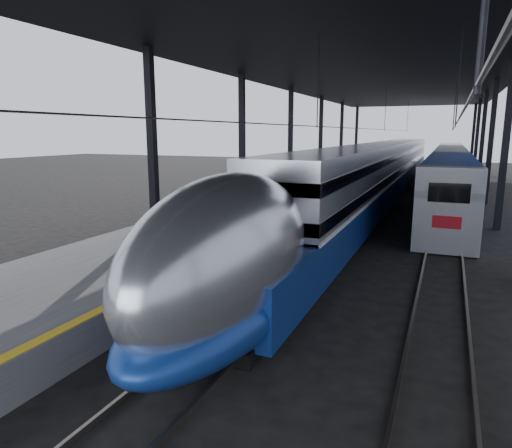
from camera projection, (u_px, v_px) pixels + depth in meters
The scene contains 8 objects.
ground at pixel (215, 293), 15.22m from camera, with size 160.00×160.00×0.00m, color black.
platform at pixel (297, 197), 34.53m from camera, with size 6.00×80.00×1.00m, color #4C4C4F.
yellow_strip at pixel (334, 192), 33.37m from camera, with size 0.30×80.00×0.01m, color gold.
rails at pixel (408, 209), 31.57m from camera, with size 6.52×80.00×0.16m.
canopy at pixel (376, 75), 30.79m from camera, with size 18.00×75.00×9.47m.
tgv_train at pixel (381, 173), 36.22m from camera, with size 3.11×65.20×4.46m.
second_train at pixel (450, 168), 44.02m from camera, with size 2.77×56.05×3.82m.
child at pixel (132, 249), 15.02m from camera, with size 0.35×0.23×0.96m, color #54291C.
Camera 1 is at (6.89, -12.80, 5.25)m, focal length 32.00 mm.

